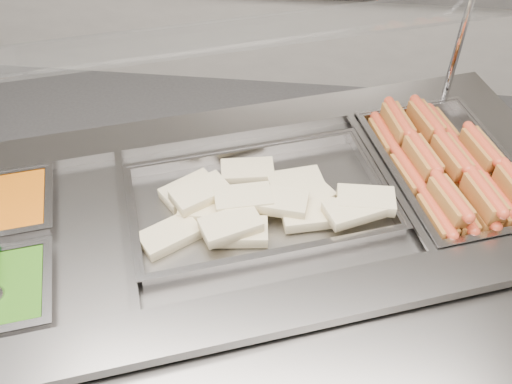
# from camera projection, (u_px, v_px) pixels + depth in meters

# --- Properties ---
(steam_counter) EXTENTS (2.12, 1.48, 0.93)m
(steam_counter) POSITION_uv_depth(u_px,v_px,m) (241.00, 298.00, 1.91)
(steam_counter) COLOR gray
(steam_counter) RESTS_ON ground
(tray_rail) EXTENTS (1.84, 0.98, 0.05)m
(tray_rail) POSITION_uv_depth(u_px,v_px,m) (291.00, 382.00, 1.26)
(tray_rail) COLOR gray
(tray_rail) RESTS_ON steam_counter
(sneeze_guard) EXTENTS (1.71, 0.87, 0.46)m
(sneeze_guard) POSITION_uv_depth(u_px,v_px,m) (216.00, 39.00, 1.48)
(sneeze_guard) COLOR #BBBABF
(sneeze_guard) RESTS_ON steam_counter
(pan_hotdogs) EXTENTS (0.53, 0.66, 0.10)m
(pan_hotdogs) POSITION_uv_depth(u_px,v_px,m) (446.00, 174.00, 1.73)
(pan_hotdogs) COLOR gray
(pan_hotdogs) RESTS_ON steam_counter
(pan_wraps) EXTENTS (0.80, 0.63, 0.07)m
(pan_wraps) POSITION_uv_depth(u_px,v_px,m) (260.00, 204.00, 1.62)
(pan_wraps) COLOR gray
(pan_wraps) RESTS_ON steam_counter
(hotdogs_in_buns) EXTENTS (0.47, 0.58, 0.12)m
(hotdogs_in_buns) POSITION_uv_depth(u_px,v_px,m) (449.00, 166.00, 1.68)
(hotdogs_in_buns) COLOR #915D1E
(hotdogs_in_buns) RESTS_ON pan_hotdogs
(tortilla_wraps) EXTENTS (0.68, 0.41, 0.07)m
(tortilla_wraps) POSITION_uv_depth(u_px,v_px,m) (260.00, 204.00, 1.57)
(tortilla_wraps) COLOR #CAB387
(tortilla_wraps) RESTS_ON pan_wraps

